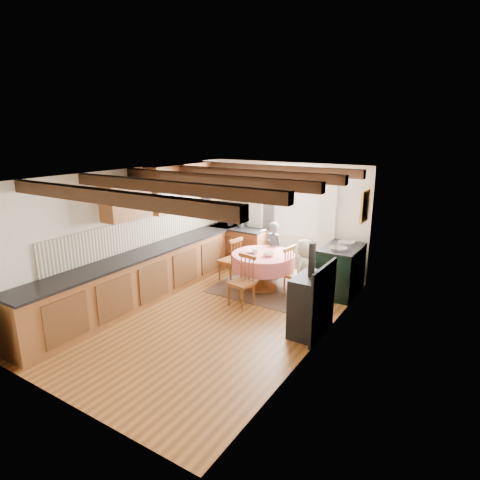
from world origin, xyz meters
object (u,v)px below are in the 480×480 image
Objects in this scene: cast_iron_stove at (310,289)px; child_far at (274,250)px; chair_left at (230,259)px; child_right at (304,270)px; chair_right at (297,273)px; chair_near at (241,281)px; dining_table at (263,272)px; aga_range at (341,270)px; cup at (255,252)px.

cast_iron_stove is 1.19× the size of child_far.
child_right is (1.69, -0.07, 0.11)m from chair_left.
chair_near is at bearing 148.11° from chair_right.
chair_near is 1.54m from child_far.
chair_left is 0.81× the size of child_right.
chair_near is (0.03, -0.86, 0.09)m from dining_table.
aga_range is 0.84× the size of child_far.
chair_right is 1.07m from child_far.
dining_table is 1.49m from aga_range.
cup is (-0.99, -0.10, 0.21)m from child_right.
child_right reaches higher than chair_left.
chair_right is at bearing -134.70° from aga_range.
cast_iron_stove is 13.48× the size of cup.
chair_right is at bearing 95.13° from chair_left.
cup is (-0.16, 0.76, 0.33)m from chair_near.
child_right is (0.97, -0.66, -0.04)m from child_far.
child_far is 1.18m from child_right.
cast_iron_stove reaches higher than aga_range.
child_far is at bearing 130.43° from cast_iron_stove.
cast_iron_stove reaches higher than dining_table.
child_right is at bearing 55.50° from chair_near.
chair_near is 0.96× the size of chair_right.
cup reaches higher than dining_table.
cup is at bearing 106.08° from child_far.
chair_near is 1.27m from chair_left.
cup is (-0.84, -0.09, 0.31)m from chair_right.
child_far is at bearing 99.59° from dining_table.
chair_right is (0.68, 0.86, 0.02)m from chair_near.
child_right is (0.86, 0.01, 0.21)m from dining_table.
child_far is at bearing 137.77° from chair_left.
dining_table is 11.30× the size of cup.
chair_left is at bearing 174.44° from dining_table.
dining_table is 1.90m from cast_iron_stove.
cast_iron_stove is (2.28, -1.25, 0.26)m from chair_left.
cast_iron_stove is at bearing -86.52° from aga_range.
aga_range is at bearing 112.59° from chair_left.
cup is at bearing 84.00° from chair_left.
chair_right is 8.91× the size of cup.
cast_iron_stove is 1.92m from cup.
child_right is at bearing 95.79° from chair_left.
cast_iron_stove is at bearing -140.96° from chair_right.
cast_iron_stove is 2.42m from child_far.
chair_left is 0.76× the size of child_far.
chair_right reaches higher than dining_table.
child_right is at bearing 0.41° from dining_table.
chair_left reaches higher than cup.
aga_range is at bearing 25.20° from dining_table.
dining_table is at bearing -154.80° from aga_range.
chair_right is (1.54, -0.09, 0.01)m from chair_left.
cast_iron_stove is at bearing 69.51° from chair_left.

